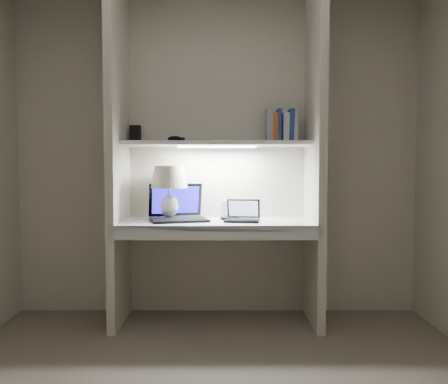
{
  "coord_description": "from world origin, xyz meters",
  "views": [
    {
      "loc": [
        0.05,
        -2.01,
        1.16
      ],
      "look_at": [
        0.05,
        1.05,
        1.0
      ],
      "focal_mm": 35.0,
      "sensor_mm": 36.0,
      "label": 1
    }
  ],
  "objects_px": {
    "laptop_main": "(178,212)",
    "laptop_netbook": "(243,216)",
    "speaker": "(228,209)",
    "table_lamp": "(169,183)",
    "book_row": "(281,127)"
  },
  "relations": [
    {
      "from": "laptop_main",
      "to": "laptop_netbook",
      "type": "distance_m",
      "value": 0.5
    },
    {
      "from": "laptop_main",
      "to": "book_row",
      "type": "xyz_separation_m",
      "value": [
        0.8,
        0.15,
        0.66
      ]
    },
    {
      "from": "table_lamp",
      "to": "laptop_netbook",
      "type": "xyz_separation_m",
      "value": [
        0.56,
        -0.11,
        -0.24
      ]
    },
    {
      "from": "table_lamp",
      "to": "speaker",
      "type": "height_order",
      "value": "table_lamp"
    },
    {
      "from": "laptop_netbook",
      "to": "book_row",
      "type": "xyz_separation_m",
      "value": [
        0.31,
        0.23,
        0.68
      ]
    },
    {
      "from": "table_lamp",
      "to": "laptop_netbook",
      "type": "distance_m",
      "value": 0.62
    },
    {
      "from": "table_lamp",
      "to": "laptop_main",
      "type": "distance_m",
      "value": 0.23
    },
    {
      "from": "speaker",
      "to": "laptop_main",
      "type": "bearing_deg",
      "value": -137.02
    },
    {
      "from": "table_lamp",
      "to": "laptop_netbook",
      "type": "bearing_deg",
      "value": -11.29
    },
    {
      "from": "laptop_netbook",
      "to": "book_row",
      "type": "bearing_deg",
      "value": 44.4
    },
    {
      "from": "table_lamp",
      "to": "speaker",
      "type": "bearing_deg",
      "value": 13.82
    },
    {
      "from": "table_lamp",
      "to": "book_row",
      "type": "distance_m",
      "value": 0.98
    },
    {
      "from": "speaker",
      "to": "book_row",
      "type": "relative_size",
      "value": 0.54
    },
    {
      "from": "speaker",
      "to": "laptop_netbook",
      "type": "bearing_deg",
      "value": -42.64
    },
    {
      "from": "laptop_main",
      "to": "laptop_netbook",
      "type": "bearing_deg",
      "value": -23.55
    }
  ]
}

